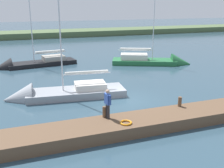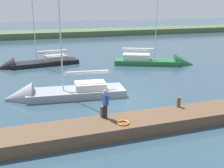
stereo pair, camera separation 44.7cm
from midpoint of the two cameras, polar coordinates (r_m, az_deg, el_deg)
The scene contains 10 objects.
ground_plane at distance 19.99m, azimuth 3.66°, elevation -3.48°, with size 200.00×200.00×0.00m, color #2D4756.
far_shoreline at distance 61.80m, azimuth -11.87°, elevation 9.90°, with size 180.00×8.00×2.40m, color #4C603D.
dock_pier at distance 15.98m, azimuth 9.98°, elevation -7.73°, with size 19.94×2.19×0.68m, color brown.
mooring_post_near at distance 17.31m, azimuth 14.73°, elevation -3.76°, with size 0.23×0.23×0.62m, color brown.
mooring_post_far at distance 15.28m, azimuth -1.27°, elevation -5.93°, with size 0.21×0.21×0.64m, color brown.
life_ring_buoy at distance 14.60m, azimuth 3.30°, elevation -8.23°, with size 0.66×0.66×0.10m, color orange.
sailboat_behind_pier at distance 32.22m, azimuth -16.29°, elevation 3.87°, with size 9.51×3.53×10.27m.
sailboat_outer_mooring at distance 20.89m, azimuth -11.46°, elevation -2.39°, with size 9.28×3.31×10.09m.
sailboat_mid_channel at distance 32.39m, azimuth 10.50°, elevation 4.42°, with size 9.39×5.99×10.48m.
person_on_dock at distance 14.92m, azimuth -0.56°, elevation -3.79°, with size 0.27×0.64×1.69m.
Camera 2 is at (6.92, 17.45, 6.86)m, focal length 43.01 mm.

